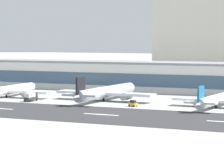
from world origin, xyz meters
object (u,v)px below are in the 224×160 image
Objects in this scene: airliner_black_tail_gate_1 at (104,92)px; airliner_blue_tail_gate_2 at (216,100)px; service_box_truck_0 at (31,97)px; service_baggage_tug_1 at (133,104)px; airliner_red_tail_gate_0 at (7,91)px; terminal_building at (151,76)px.

airliner_black_tail_gate_1 is 44.55m from airliner_blue_tail_gate_2.
airliner_black_tail_gate_1 is 1.20× the size of airliner_blue_tail_gate_2.
service_box_truck_0 reaches higher than service_baggage_tug_1.
airliner_red_tail_gate_0 is 6.83× the size of service_box_truck_0.
terminal_building is 28.50× the size of service_box_truck_0.
airliner_blue_tail_gate_2 is at bearing -140.64° from service_baggage_tug_1.
terminal_building is 62.55m from service_baggage_tug_1.
airliner_blue_tail_gate_2 is 28.72m from service_baggage_tug_1.
terminal_building is 67.68m from airliner_blue_tail_gate_2.
terminal_building is at bearing 0.75° from airliner_black_tail_gate_1.
airliner_blue_tail_gate_2 is at bearing -92.76° from airliner_black_tail_gate_1.
airliner_black_tail_gate_1 is 20.97m from service_baggage_tug_1.
airliner_black_tail_gate_1 is at bearing -91.38° from terminal_building.
airliner_red_tail_gate_0 is 0.85× the size of airliner_black_tail_gate_1.
airliner_red_tail_gate_0 is (-42.97, -51.71, -3.86)m from terminal_building.
service_baggage_tug_1 is (16.95, -12.14, -2.23)m from airliner_black_tail_gate_1.
airliner_red_tail_gate_0 is 41.97m from airliner_black_tail_gate_1.
service_baggage_tug_1 is at bearing -100.77° from airliner_red_tail_gate_0.
airliner_black_tail_gate_1 is at bearing 89.57° from airliner_blue_tail_gate_2.
terminal_building is 65.85m from service_box_truck_0.
terminal_building reaches higher than service_baggage_tug_1.
terminal_building is 67.34m from airliner_red_tail_gate_0.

